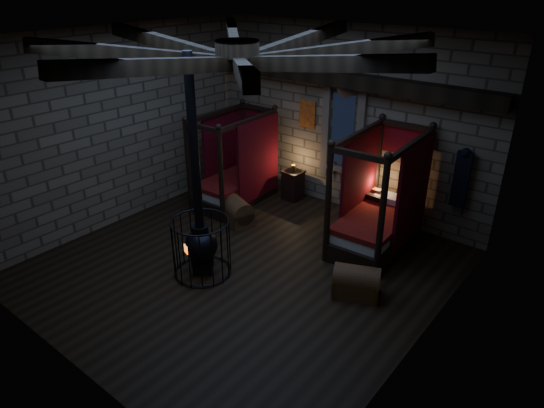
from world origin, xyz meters
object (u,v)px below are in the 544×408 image
Objects in this scene: bed_left at (236,180)px; stove at (201,243)px; bed_right at (378,219)px; trunk_right at (356,282)px; trunk_left at (237,212)px.

stove is (1.68, -2.78, 0.11)m from bed_left.
stove reaches higher than bed_left.
bed_right is (3.71, 0.23, 0.04)m from bed_left.
bed_left is 0.54× the size of stove.
trunk_right is (4.27, -1.58, -0.28)m from bed_left.
bed_right is 2.56× the size of trunk_right.
bed_left is 0.93× the size of bed_right.
bed_right is 2.49× the size of trunk_left.
trunk_left is 1.03× the size of trunk_right.
trunk_left reaches higher than trunk_right.
bed_right is 3.13m from trunk_left.
trunk_right is 2.88m from stove.
trunk_right is (3.48, -0.73, -0.01)m from trunk_left.
bed_left is at bearing 154.70° from trunk_left.
trunk_left is at bearing 136.30° from stove.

